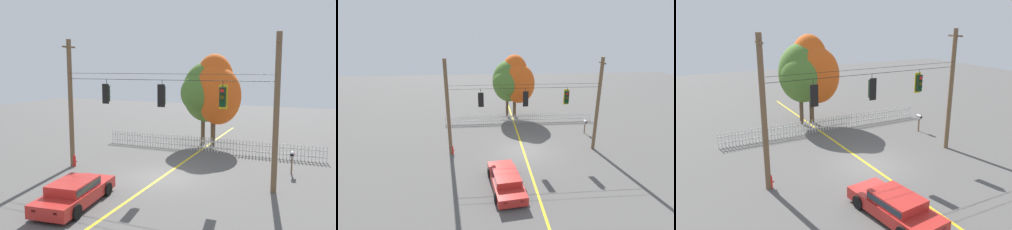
{
  "view_description": "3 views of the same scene",
  "coord_description": "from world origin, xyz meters",
  "views": [
    {
      "loc": [
        7.79,
        -17.54,
        6.06
      ],
      "look_at": [
        -0.34,
        1.74,
        3.28
      ],
      "focal_mm": 38.21,
      "sensor_mm": 36.0,
      "label": 1
    },
    {
      "loc": [
        -3.1,
        -19.23,
        9.64
      ],
      "look_at": [
        -1.35,
        1.51,
        2.74
      ],
      "focal_mm": 27.29,
      "sensor_mm": 36.0,
      "label": 2
    },
    {
      "loc": [
        -9.93,
        -15.53,
        8.36
      ],
      "look_at": [
        -1.04,
        1.2,
        2.91
      ],
      "focal_mm": 36.41,
      "sensor_mm": 36.0,
      "label": 3
    }
  ],
  "objects": [
    {
      "name": "traffic_signal_northbound_secondary",
      "position": [
        -3.43,
        -0.01,
        4.58
      ],
      "size": [
        0.43,
        0.38,
        1.4
      ],
      "color": "black"
    },
    {
      "name": "signal_support_span",
      "position": [
        0.0,
        -0.0,
        3.94
      ],
      "size": [
        12.28,
        1.1,
        7.72
      ],
      "color": "brown",
      "rests_on": "ground"
    },
    {
      "name": "autumn_maple_near_fence",
      "position": [
        -0.38,
        9.34,
        4.13
      ],
      "size": [
        3.88,
        3.87,
        6.52
      ],
      "color": "brown",
      "rests_on": "ground"
    },
    {
      "name": "fire_hydrant",
      "position": [
        -5.9,
        0.0,
        0.37
      ],
      "size": [
        0.38,
        0.22,
        0.75
      ],
      "color": "red",
      "rests_on": "ground"
    },
    {
      "name": "roadside_mailbox",
      "position": [
        6.6,
        3.51,
        1.07
      ],
      "size": [
        0.25,
        0.44,
        1.32
      ],
      "color": "brown",
      "rests_on": "ground"
    },
    {
      "name": "lane_centerline_stripe",
      "position": [
        0.0,
        0.0,
        0.0
      ],
      "size": [
        0.16,
        36.0,
        0.01
      ],
      "primitive_type": "cube",
      "color": "gold",
      "rests_on": "ground"
    },
    {
      "name": "ground",
      "position": [
        0.0,
        0.0,
        0.0
      ],
      "size": [
        80.0,
        80.0,
        0.0
      ],
      "primitive_type": "plane",
      "color": "#565451"
    },
    {
      "name": "parked_car",
      "position": [
        -1.92,
        -5.13,
        0.61
      ],
      "size": [
        2.32,
        4.77,
        1.15
      ],
      "color": "red",
      "rests_on": "ground"
    },
    {
      "name": "traffic_signal_northbound_primary",
      "position": [
        0.05,
        -0.01,
        4.57
      ],
      "size": [
        0.43,
        0.38,
        1.45
      ],
      "color": "black"
    },
    {
      "name": "traffic_signal_southbound_primary",
      "position": [
        3.38,
        0.01,
        4.6
      ],
      "size": [
        0.43,
        0.38,
        1.42
      ],
      "color": "black"
    },
    {
      "name": "white_picket_fence",
      "position": [
        0.56,
        6.97,
        0.52
      ],
      "size": [
        15.97,
        0.06,
        1.04
      ],
      "color": "silver",
      "rests_on": "ground"
    },
    {
      "name": "autumn_maple_mid",
      "position": [
        0.5,
        9.15,
        4.34
      ],
      "size": [
        3.75,
        3.51,
        7.12
      ],
      "color": "brown",
      "rests_on": "ground"
    }
  ]
}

